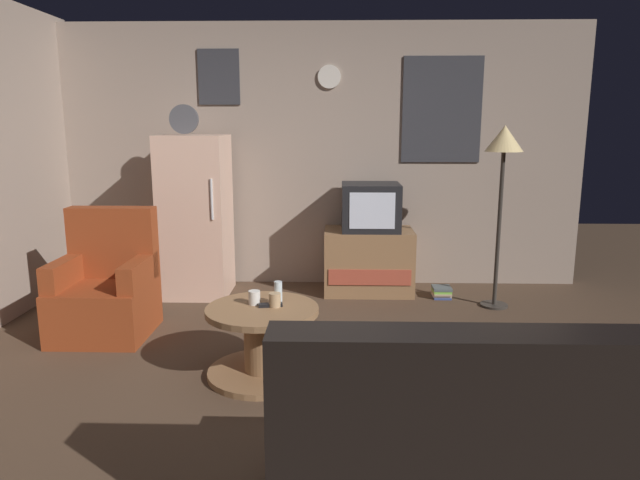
# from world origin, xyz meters

# --- Properties ---
(ground_plane) EXTENTS (12.00, 12.00, 0.00)m
(ground_plane) POSITION_xyz_m (0.00, 0.00, 0.00)
(ground_plane) COLOR #4C3828
(wall_with_art) EXTENTS (5.20, 0.12, 2.55)m
(wall_with_art) POSITION_xyz_m (0.01, 2.45, 1.28)
(wall_with_art) COLOR gray
(wall_with_art) RESTS_ON ground_plane
(fridge) EXTENTS (0.60, 0.62, 1.77)m
(fridge) POSITION_xyz_m (-1.13, 1.98, 0.75)
(fridge) COLOR beige
(fridge) RESTS_ON ground_plane
(tv_stand) EXTENTS (0.84, 0.53, 0.61)m
(tv_stand) POSITION_xyz_m (0.50, 2.07, 0.31)
(tv_stand) COLOR #8E6642
(tv_stand) RESTS_ON ground_plane
(crt_tv) EXTENTS (0.54, 0.51, 0.44)m
(crt_tv) POSITION_xyz_m (0.51, 2.07, 0.83)
(crt_tv) COLOR black
(crt_tv) RESTS_ON tv_stand
(standing_lamp) EXTENTS (0.32, 0.32, 1.59)m
(standing_lamp) POSITION_xyz_m (1.60, 1.65, 1.36)
(standing_lamp) COLOR #332D28
(standing_lamp) RESTS_ON ground_plane
(coffee_table) EXTENTS (0.72, 0.72, 0.46)m
(coffee_table) POSITION_xyz_m (-0.28, 0.17, 0.23)
(coffee_table) COLOR #8E6642
(coffee_table) RESTS_ON ground_plane
(wine_glass) EXTENTS (0.05, 0.05, 0.15)m
(wine_glass) POSITION_xyz_m (-0.19, 0.24, 0.54)
(wine_glass) COLOR silver
(wine_glass) RESTS_ON coffee_table
(mug_ceramic_white) EXTENTS (0.08, 0.08, 0.09)m
(mug_ceramic_white) POSITION_xyz_m (-0.34, 0.23, 0.51)
(mug_ceramic_white) COLOR silver
(mug_ceramic_white) RESTS_ON coffee_table
(mug_ceramic_tan) EXTENTS (0.08, 0.08, 0.09)m
(mug_ceramic_tan) POSITION_xyz_m (-0.20, 0.18, 0.51)
(mug_ceramic_tan) COLOR tan
(mug_ceramic_tan) RESTS_ON coffee_table
(remote_control) EXTENTS (0.16, 0.07, 0.02)m
(remote_control) POSITION_xyz_m (-0.23, 0.18, 0.47)
(remote_control) COLOR black
(remote_control) RESTS_ON coffee_table
(armchair) EXTENTS (0.68, 0.68, 0.96)m
(armchair) POSITION_xyz_m (-1.59, 0.91, 0.34)
(armchair) COLOR maroon
(armchair) RESTS_ON ground_plane
(couch) EXTENTS (1.70, 0.80, 0.92)m
(couch) POSITION_xyz_m (0.79, -1.23, 0.31)
(couch) COLOR black
(couch) RESTS_ON ground_plane
(book_stack) EXTENTS (0.17, 0.18, 0.11)m
(book_stack) POSITION_xyz_m (1.18, 1.90, 0.05)
(book_stack) COLOR #384A89
(book_stack) RESTS_ON ground_plane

